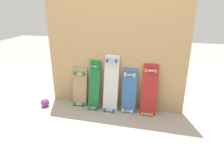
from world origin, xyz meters
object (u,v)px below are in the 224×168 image
at_px(skateboard_green, 94,87).
at_px(rubber_ball, 45,103).
at_px(skateboard_natural, 80,89).
at_px(skateboard_red, 149,92).
at_px(skateboard_white, 111,86).
at_px(skateboard_blue, 129,93).

relative_size(skateboard_green, rubber_ball, 6.16).
height_order(skateboard_natural, rubber_ball, skateboard_natural).
xyz_separation_m(skateboard_natural, rubber_ball, (-0.50, -0.22, -0.20)).
xyz_separation_m(skateboard_green, skateboard_red, (0.82, 0.02, 0.00)).
relative_size(skateboard_natural, skateboard_white, 0.73).
relative_size(skateboard_natural, rubber_ball, 5.13).
xyz_separation_m(skateboard_natural, skateboard_white, (0.52, -0.03, 0.12)).
height_order(skateboard_natural, skateboard_white, skateboard_white).
bearing_deg(skateboard_white, skateboard_green, -179.22).
distance_m(skateboard_natural, rubber_ball, 0.58).
distance_m(skateboard_natural, skateboard_blue, 0.79).
height_order(skateboard_green, skateboard_red, skateboard_red).
bearing_deg(skateboard_natural, skateboard_blue, -1.14).
distance_m(skateboard_white, skateboard_blue, 0.29).
height_order(skateboard_natural, skateboard_green, skateboard_green).
bearing_deg(skateboard_blue, skateboard_natural, 178.86).
bearing_deg(rubber_ball, skateboard_green, 13.73).
bearing_deg(skateboard_blue, skateboard_white, -176.57).
xyz_separation_m(skateboard_white, skateboard_blue, (0.27, 0.02, -0.09)).
xyz_separation_m(skateboard_blue, skateboard_red, (0.29, -0.00, 0.04)).
distance_m(skateboard_natural, skateboard_red, 1.08).
bearing_deg(skateboard_green, skateboard_natural, 172.11).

